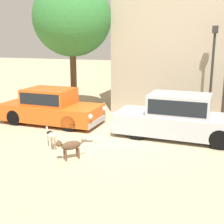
{
  "coord_description": "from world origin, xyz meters",
  "views": [
    {
      "loc": [
        3.94,
        -9.23,
        3.35
      ],
      "look_at": [
        0.36,
        0.2,
        0.9
      ],
      "focal_mm": 46.94,
      "sensor_mm": 36.0,
      "label": 1
    }
  ],
  "objects_px": {
    "street_lamp": "(213,63)",
    "stray_cat": "(87,139)",
    "stray_dog_tan": "(51,136)",
    "acacia_tree_left": "(72,18)",
    "stray_dog_spotted": "(69,146)",
    "parked_sedan_second": "(180,117)",
    "parked_sedan_nearest": "(51,106)"
  },
  "relations": [
    {
      "from": "stray_dog_tan",
      "to": "street_lamp",
      "type": "xyz_separation_m",
      "value": [
        4.52,
        4.71,
        2.07
      ]
    },
    {
      "from": "stray_cat",
      "to": "acacia_tree_left",
      "type": "distance_m",
      "value": 6.36
    },
    {
      "from": "parked_sedan_nearest",
      "to": "stray_dog_tan",
      "type": "distance_m",
      "value": 3.08
    },
    {
      "from": "parked_sedan_nearest",
      "to": "stray_dog_spotted",
      "type": "xyz_separation_m",
      "value": [
        2.62,
        -3.16,
        -0.3
      ]
    },
    {
      "from": "stray_dog_tan",
      "to": "stray_cat",
      "type": "bearing_deg",
      "value": 95.4
    },
    {
      "from": "parked_sedan_nearest",
      "to": "street_lamp",
      "type": "xyz_separation_m",
      "value": [
        6.17,
        2.12,
        1.79
      ]
    },
    {
      "from": "parked_sedan_second",
      "to": "acacia_tree_left",
      "type": "height_order",
      "value": "acacia_tree_left"
    },
    {
      "from": "stray_dog_spotted",
      "to": "acacia_tree_left",
      "type": "bearing_deg",
      "value": -111.26
    },
    {
      "from": "stray_dog_spotted",
      "to": "street_lamp",
      "type": "distance_m",
      "value": 6.7
    },
    {
      "from": "acacia_tree_left",
      "to": "stray_dog_spotted",
      "type": "bearing_deg",
      "value": -63.38
    },
    {
      "from": "street_lamp",
      "to": "stray_cat",
      "type": "bearing_deg",
      "value": -135.33
    },
    {
      "from": "street_lamp",
      "to": "parked_sedan_second",
      "type": "bearing_deg",
      "value": -112.33
    },
    {
      "from": "stray_dog_spotted",
      "to": "street_lamp",
      "type": "relative_size",
      "value": 0.2
    },
    {
      "from": "parked_sedan_nearest",
      "to": "stray_cat",
      "type": "distance_m",
      "value": 2.97
    },
    {
      "from": "parked_sedan_nearest",
      "to": "stray_dog_tan",
      "type": "height_order",
      "value": "parked_sedan_nearest"
    },
    {
      "from": "stray_cat",
      "to": "stray_dog_spotted",
      "type": "bearing_deg",
      "value": 86.61
    },
    {
      "from": "stray_cat",
      "to": "acacia_tree_left",
      "type": "xyz_separation_m",
      "value": [
        -2.58,
        3.93,
        4.28
      ]
    },
    {
      "from": "stray_dog_spotted",
      "to": "stray_cat",
      "type": "relative_size",
      "value": 1.37
    },
    {
      "from": "parked_sedan_second",
      "to": "street_lamp",
      "type": "distance_m",
      "value": 2.89
    },
    {
      "from": "parked_sedan_second",
      "to": "stray_dog_spotted",
      "type": "relative_size",
      "value": 6.01
    },
    {
      "from": "stray_dog_spotted",
      "to": "acacia_tree_left",
      "type": "height_order",
      "value": "acacia_tree_left"
    },
    {
      "from": "parked_sedan_nearest",
      "to": "parked_sedan_second",
      "type": "height_order",
      "value": "parked_sedan_second"
    },
    {
      "from": "stray_dog_spotted",
      "to": "street_lamp",
      "type": "height_order",
      "value": "street_lamp"
    },
    {
      "from": "parked_sedan_nearest",
      "to": "stray_dog_tan",
      "type": "bearing_deg",
      "value": -58.46
    },
    {
      "from": "stray_dog_tan",
      "to": "parked_sedan_second",
      "type": "bearing_deg",
      "value": 78.42
    },
    {
      "from": "parked_sedan_nearest",
      "to": "stray_dog_spotted",
      "type": "relative_size",
      "value": 5.59
    },
    {
      "from": "stray_dog_spotted",
      "to": "stray_cat",
      "type": "bearing_deg",
      "value": -131.24
    },
    {
      "from": "stray_cat",
      "to": "street_lamp",
      "type": "relative_size",
      "value": 0.14
    },
    {
      "from": "parked_sedan_second",
      "to": "stray_dog_tan",
      "type": "height_order",
      "value": "parked_sedan_second"
    },
    {
      "from": "stray_dog_spotted",
      "to": "stray_dog_tan",
      "type": "height_order",
      "value": "stray_dog_tan"
    },
    {
      "from": "acacia_tree_left",
      "to": "street_lamp",
      "type": "bearing_deg",
      "value": -2.12
    },
    {
      "from": "parked_sedan_nearest",
      "to": "street_lamp",
      "type": "height_order",
      "value": "street_lamp"
    }
  ]
}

